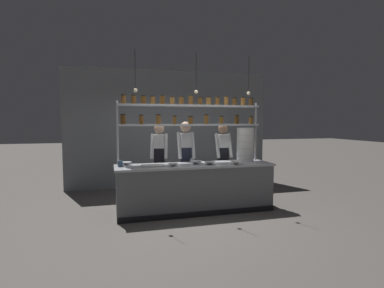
% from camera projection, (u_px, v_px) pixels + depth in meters
% --- Properties ---
extents(ground_plane, '(40.00, 40.00, 0.00)m').
position_uv_depth(ground_plane, '(195.00, 211.00, 5.83)').
color(ground_plane, '#5B5651').
extents(back_wall, '(5.44, 0.12, 3.08)m').
position_uv_depth(back_wall, '(171.00, 129.00, 8.05)').
color(back_wall, gray).
rests_on(back_wall, ground_plane).
extents(prep_counter, '(3.04, 0.76, 0.92)m').
position_uv_depth(prep_counter, '(195.00, 188.00, 5.79)').
color(prep_counter, slate).
rests_on(prep_counter, ground_plane).
extents(spice_shelf_unit, '(2.92, 0.28, 2.27)m').
position_uv_depth(spice_shelf_unit, '(190.00, 116.00, 6.00)').
color(spice_shelf_unit, '#B7BABF').
rests_on(spice_shelf_unit, ground_plane).
extents(chef_left, '(0.40, 0.33, 1.69)m').
position_uv_depth(chef_left, '(159.00, 157.00, 6.41)').
color(chef_left, black).
rests_on(chef_left, ground_plane).
extents(chef_center, '(0.37, 0.31, 1.74)m').
position_uv_depth(chef_center, '(186.00, 156.00, 6.27)').
color(chef_center, black).
rests_on(chef_center, ground_plane).
extents(chef_right, '(0.36, 0.30, 1.69)m').
position_uv_depth(chef_right, '(223.00, 156.00, 6.62)').
color(chef_right, black).
rests_on(chef_right, ground_plane).
extents(container_stack, '(0.36, 0.36, 0.69)m').
position_uv_depth(container_stack, '(245.00, 144.00, 6.19)').
color(container_stack, white).
rests_on(container_stack, prep_counter).
extents(cutting_board, '(0.40, 0.26, 0.02)m').
position_uv_depth(cutting_board, '(153.00, 166.00, 5.49)').
color(cutting_board, silver).
rests_on(cutting_board, prep_counter).
extents(prep_bowl_near_left, '(0.20, 0.20, 0.06)m').
position_uv_depth(prep_bowl_near_left, '(126.00, 163.00, 5.67)').
color(prep_bowl_near_left, silver).
rests_on(prep_bowl_near_left, prep_counter).
extents(prep_bowl_center_front, '(0.27, 0.27, 0.07)m').
position_uv_depth(prep_bowl_center_front, '(236.00, 162.00, 5.74)').
color(prep_bowl_center_front, silver).
rests_on(prep_bowl_center_front, prep_counter).
extents(prep_bowl_center_back, '(0.22, 0.22, 0.06)m').
position_uv_depth(prep_bowl_center_back, '(210.00, 163.00, 5.68)').
color(prep_bowl_center_back, '#B2B7BC').
rests_on(prep_bowl_center_back, prep_counter).
extents(prep_bowl_near_right, '(0.19, 0.19, 0.05)m').
position_uv_depth(prep_bowl_near_right, '(173.00, 165.00, 5.49)').
color(prep_bowl_near_right, silver).
rests_on(prep_bowl_near_right, prep_counter).
extents(prep_bowl_far_left, '(0.24, 0.24, 0.07)m').
position_uv_depth(prep_bowl_far_left, '(196.00, 162.00, 5.77)').
color(prep_bowl_far_left, silver).
rests_on(prep_bowl_far_left, prep_counter).
extents(serving_cup_front, '(0.08, 0.08, 0.08)m').
position_uv_depth(serving_cup_front, '(192.00, 161.00, 5.97)').
color(serving_cup_front, '#B2B7BC').
rests_on(serving_cup_front, prep_counter).
extents(serving_cup_by_board, '(0.09, 0.09, 0.11)m').
position_uv_depth(serving_cup_by_board, '(120.00, 164.00, 5.44)').
color(serving_cup_by_board, '#334C70').
rests_on(serving_cup_by_board, prep_counter).
extents(pendant_light_row, '(2.29, 0.07, 0.76)m').
position_uv_depth(pendant_light_row, '(195.00, 90.00, 5.65)').
color(pendant_light_row, black).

